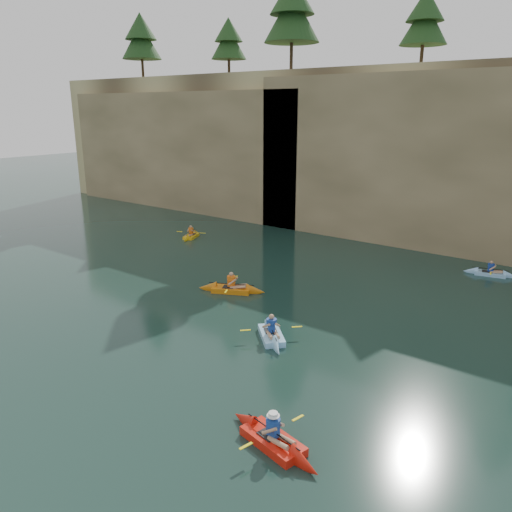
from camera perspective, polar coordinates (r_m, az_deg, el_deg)
The scene contains 11 objects.
ground at distance 18.15m, azimuth -14.19°, elevation -13.25°, with size 160.00×160.00×0.00m, color black.
cliff at distance 41.62m, azimuth 19.65°, elevation 11.71°, with size 70.00×16.00×12.00m, color tan.
cliff_slab_west at distance 45.95m, azimuth -8.61°, elevation 11.94°, with size 26.00×2.40×10.56m, color tan.
cliff_slab_center at distance 34.02m, azimuth 18.93°, elevation 10.37°, with size 24.00×2.40×11.40m, color tan.
sea_cave_west at distance 44.47m, azimuth -7.19°, elevation 7.58°, with size 4.50×1.00×4.00m, color black.
sea_cave_center at distance 36.36m, azimuth 9.00°, elevation 4.86°, with size 3.50×1.00×3.20m, color black.
main_kayaker at distance 14.54m, azimuth 1.94°, elevation -20.26°, with size 3.49×2.27×1.27m.
kayaker_orange at distance 25.06m, azimuth -2.83°, elevation -3.78°, with size 3.40×2.32×1.30m.
kayaker_ltblue_near at distance 20.22m, azimuth 1.77°, elevation -8.96°, with size 2.87×2.82×1.28m.
kayaker_yellow at distance 35.77m, azimuth -7.42°, elevation 2.32°, with size 2.05×2.72×1.09m.
kayaker_ltblue_mid at distance 30.35m, azimuth 25.18°, elevation -1.78°, with size 2.85×2.08×1.05m.
Camera 1 is at (12.61, -9.56, 8.89)m, focal length 35.00 mm.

